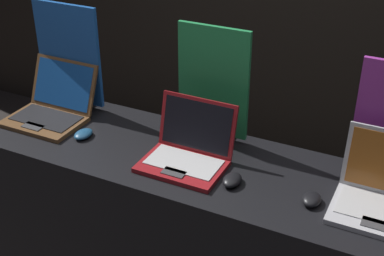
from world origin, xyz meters
The scene contains 9 objects.
display_counter centered at (0.00, 0.29, 0.45)m, with size 1.98×0.58×0.90m.
laptop_front centered at (-0.78, 0.33, 0.96)m, with size 0.36×0.35×0.25m.
mouse_front centered at (-0.54, 0.24, 0.92)m, with size 0.07×0.10×0.03m.
promo_stand_front centered at (-0.78, 0.49, 1.15)m, with size 0.36×0.07×0.52m.
laptop_middle centered at (-0.02, 0.26, 0.96)m, with size 0.34×0.30×0.25m.
mouse_middle centered at (0.21, 0.20, 0.92)m, with size 0.07×0.10×0.04m.
promo_stand_middle centered at (-0.02, 0.51, 1.15)m, with size 0.33×0.07×0.52m.
laptop_back centered at (0.76, 0.30, 0.97)m, with size 0.34×0.30×0.27m.
mouse_back centered at (0.52, 0.21, 0.92)m, with size 0.07×0.10×0.04m.
Camera 1 is at (0.83, -1.42, 2.12)m, focal length 50.00 mm.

